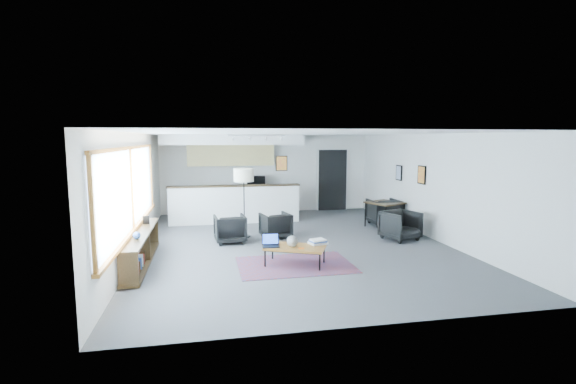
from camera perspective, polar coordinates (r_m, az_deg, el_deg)
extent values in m
cube|color=#4B4B4E|center=(9.99, 0.76, -7.09)|extent=(7.00, 9.00, 0.01)
cube|color=white|center=(9.68, 0.79, 8.05)|extent=(7.00, 9.00, 0.01)
cube|color=silver|center=(14.17, -2.96, 2.52)|extent=(7.00, 0.01, 2.60)
cube|color=silver|center=(5.48, 10.52, -5.25)|extent=(7.00, 0.01, 2.60)
cube|color=silver|center=(9.67, -20.01, -0.15)|extent=(0.01, 9.00, 2.60)
cube|color=silver|center=(11.01, 18.93, 0.76)|extent=(0.01, 9.00, 2.60)
cube|color=#8CBFFF|center=(8.76, -20.74, 0.41)|extent=(0.02, 5.80, 1.55)
cube|color=brown|center=(8.88, -20.32, -4.72)|extent=(0.10, 5.95, 0.06)
cube|color=brown|center=(8.70, -20.85, 5.65)|extent=(0.06, 5.95, 0.06)
cube|color=brown|center=(5.94, -25.19, -2.89)|extent=(0.06, 0.06, 1.60)
cube|color=brown|center=(8.75, -20.61, 0.41)|extent=(0.06, 0.06, 1.60)
cube|color=brown|center=(11.61, -18.27, 2.10)|extent=(0.06, 0.06, 1.60)
cube|color=#332412|center=(8.77, -19.49, -5.35)|extent=(0.35, 3.00, 0.05)
cube|color=#332412|center=(8.91, -19.34, -8.93)|extent=(0.35, 3.00, 0.05)
cube|color=#332412|center=(7.46, -21.03, -9.94)|extent=(0.33, 0.04, 0.55)
cube|color=#332412|center=(8.84, -19.41, -7.19)|extent=(0.33, 0.04, 0.55)
cube|color=#332412|center=(10.24, -18.25, -5.19)|extent=(0.33, 0.04, 0.55)
cube|color=#3359A5|center=(7.65, -20.78, -10.72)|extent=(0.18, 0.04, 0.20)
cube|color=silver|center=(7.81, -20.57, -10.27)|extent=(0.18, 0.04, 0.22)
cube|color=maroon|center=(7.96, -20.37, -9.84)|extent=(0.18, 0.04, 0.24)
cube|color=#332412|center=(8.13, -20.17, -9.62)|extent=(0.18, 0.04, 0.20)
cube|color=#3359A5|center=(8.29, -19.99, -9.22)|extent=(0.18, 0.04, 0.22)
cube|color=silver|center=(8.45, -19.81, -8.83)|extent=(0.18, 0.04, 0.24)
cube|color=maroon|center=(8.61, -19.64, -8.65)|extent=(0.18, 0.04, 0.20)
cube|color=#332412|center=(8.77, -19.48, -8.29)|extent=(0.18, 0.04, 0.22)
cube|color=#3359A5|center=(8.93, -19.32, -7.93)|extent=(0.18, 0.03, 0.24)
cube|color=silver|center=(9.10, -19.16, -7.78)|extent=(0.18, 0.03, 0.20)
cube|color=maroon|center=(9.26, -19.02, -7.45)|extent=(0.18, 0.03, 0.22)
cube|color=#332412|center=(9.42, -18.88, -7.13)|extent=(0.18, 0.04, 0.24)
cube|color=black|center=(9.53, -18.83, -3.64)|extent=(0.14, 0.02, 0.18)
sphere|color=#264C99|center=(8.17, -19.99, -5.61)|extent=(0.14, 0.14, 0.14)
cube|color=white|center=(12.35, -7.28, -1.74)|extent=(3.80, 0.25, 1.10)
cube|color=#332412|center=(12.28, -7.32, 0.84)|extent=(3.85, 0.32, 0.04)
cube|color=white|center=(13.80, -7.67, -1.22)|extent=(3.80, 0.60, 0.90)
cube|color=#2D2D2D|center=(13.74, -7.70, 0.68)|extent=(3.82, 0.62, 0.04)
cube|color=tan|center=(13.81, -7.82, 5.04)|extent=(2.80, 0.35, 0.70)
cube|color=white|center=(13.10, -7.68, 7.11)|extent=(4.20, 1.80, 0.30)
cube|color=black|center=(12.40, -0.89, 3.93)|extent=(0.35, 0.03, 0.45)
cube|color=orange|center=(12.38, -0.87, 3.93)|extent=(0.30, 0.01, 0.40)
cube|color=black|center=(14.61, 6.06, 1.65)|extent=(1.00, 0.12, 2.10)
cube|color=white|center=(14.48, 4.08, 1.62)|extent=(0.06, 0.10, 2.10)
cube|color=white|center=(14.78, 7.98, 1.68)|extent=(0.06, 0.10, 2.10)
cube|color=white|center=(14.55, 6.11, 5.85)|extent=(1.10, 0.10, 0.06)
cube|color=silver|center=(11.76, -4.33, 7.68)|extent=(1.60, 0.04, 0.04)
cylinder|color=silver|center=(11.70, -7.51, 7.25)|extent=(0.07, 0.07, 0.09)
cylinder|color=silver|center=(11.73, -5.30, 7.28)|extent=(0.07, 0.07, 0.09)
cylinder|color=silver|center=(11.79, -3.11, 7.30)|extent=(0.07, 0.07, 0.09)
cylinder|color=silver|center=(11.86, -0.93, 7.31)|extent=(0.07, 0.07, 0.09)
cube|color=black|center=(11.32, 17.82, 2.25)|extent=(0.03, 0.38, 0.48)
cube|color=orange|center=(11.31, 17.75, 2.24)|extent=(0.00, 0.32, 0.42)
cube|color=black|center=(12.47, 14.94, 2.56)|extent=(0.03, 0.34, 0.44)
cube|color=#859FC5|center=(12.47, 14.87, 2.55)|extent=(0.00, 0.28, 0.38)
cube|color=#532D41|center=(8.36, 0.97, -9.91)|extent=(2.25, 1.55, 0.01)
cube|color=brown|center=(8.26, 0.98, -7.58)|extent=(1.32, 1.05, 0.04)
cube|color=black|center=(8.19, -3.14, -9.08)|extent=(0.04, 0.04, 0.34)
cube|color=black|center=(8.69, -2.12, -8.12)|extent=(0.04, 0.04, 0.34)
cube|color=black|center=(7.96, 4.37, -9.58)|extent=(0.04, 0.04, 0.34)
cube|color=black|center=(8.47, 4.95, -8.55)|extent=(0.04, 0.04, 0.34)
cube|color=black|center=(8.02, 0.56, -8.25)|extent=(1.02, 0.48, 0.03)
cube|color=black|center=(8.52, 1.37, -7.31)|extent=(1.02, 0.48, 0.03)
cube|color=black|center=(8.22, -2.37, -7.43)|extent=(0.35, 0.27, 0.02)
cube|color=black|center=(8.31, -2.43, -6.42)|extent=(0.34, 0.09, 0.22)
cube|color=blue|center=(8.31, -2.43, -6.43)|extent=(0.30, 0.07, 0.19)
sphere|color=gray|center=(8.20, 0.59, -6.74)|extent=(0.22, 0.22, 0.22)
cube|color=silver|center=(8.46, 4.10, -6.96)|extent=(0.39, 0.34, 0.04)
cube|color=#3359A5|center=(8.45, 4.10, -6.72)|extent=(0.35, 0.31, 0.03)
cube|color=silver|center=(8.42, 4.11, -6.55)|extent=(0.33, 0.29, 0.03)
cube|color=#E5590C|center=(8.09, 1.83, -7.71)|extent=(0.13, 0.13, 0.01)
imported|color=black|center=(10.12, -7.94, -4.82)|extent=(0.77, 0.73, 0.73)
imported|color=black|center=(10.49, -1.71, -4.41)|extent=(0.80, 0.76, 0.70)
cylinder|color=black|center=(10.72, -5.96, -6.02)|extent=(0.34, 0.34, 0.03)
cylinder|color=black|center=(10.57, -6.01, -2.08)|extent=(0.03, 0.03, 1.47)
cylinder|color=beige|center=(10.47, -6.07, 2.33)|extent=(0.56, 0.56, 0.33)
cube|color=#332412|center=(12.00, 13.11, -1.43)|extent=(1.12, 1.12, 0.04)
cylinder|color=black|center=(11.54, 13.21, -3.58)|extent=(0.05, 0.05, 0.68)
cylinder|color=black|center=(12.04, 10.53, -3.06)|extent=(0.05, 0.05, 0.68)
cylinder|color=black|center=(12.10, 15.57, -3.15)|extent=(0.05, 0.05, 0.68)
cylinder|color=black|center=(12.58, 12.92, -2.68)|extent=(0.05, 0.05, 0.68)
imported|color=black|center=(10.66, 15.12, -4.55)|extent=(0.82, 0.80, 0.67)
imported|color=black|center=(12.35, 12.95, -2.79)|extent=(0.69, 0.65, 0.71)
imported|color=black|center=(13.78, -4.40, 1.66)|extent=(0.62, 0.38, 0.40)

